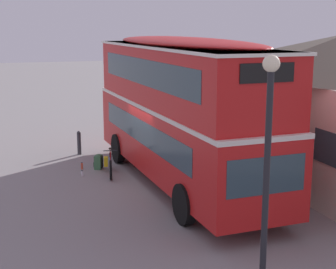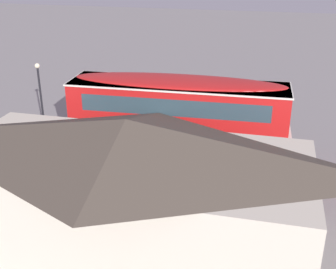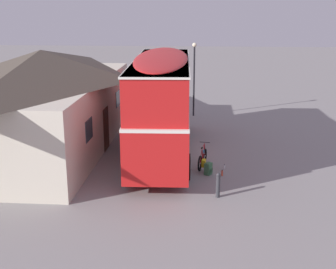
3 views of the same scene
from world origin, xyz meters
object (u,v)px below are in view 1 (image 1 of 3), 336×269
touring_bicycle (110,164)px  water_bottle_clear_plastic (82,173)px  kerb_bollard (79,142)px  street_lamp (267,165)px  double_decker_bus (180,105)px  backpack_on_ground (98,161)px  water_bottle_red_squeeze (82,166)px

touring_bicycle → water_bottle_clear_plastic: 1.01m
water_bottle_clear_plastic → kerb_bollard: 3.15m
street_lamp → double_decker_bus: bearing=170.1°
backpack_on_ground → street_lamp: (10.66, 0.79, 2.60)m
street_lamp → kerb_bollard: (-13.03, -1.11, -2.39)m
water_bottle_clear_plastic → water_bottle_red_squeeze: bearing=171.1°
double_decker_bus → touring_bicycle: bearing=-131.9°
backpack_on_ground → kerb_bollard: 2.40m
backpack_on_ground → water_bottle_red_squeeze: (-0.13, -0.58, -0.16)m
water_bottle_red_squeeze → street_lamp: (10.79, 1.38, 2.76)m
double_decker_bus → kerb_bollard: (-4.99, -2.51, -2.15)m
backpack_on_ground → water_bottle_clear_plastic: 1.05m
backpack_on_ground → touring_bicycle: bearing=15.4°
water_bottle_clear_plastic → water_bottle_red_squeeze: 0.88m
water_bottle_clear_plastic → water_bottle_red_squeeze: water_bottle_red_squeeze is taller
touring_bicycle → water_bottle_clear_plastic: (-0.13, -0.96, -0.27)m
water_bottle_red_squeeze → kerb_bollard: size_ratio=0.27×
double_decker_bus → kerb_bollard: 5.98m
water_bottle_clear_plastic → street_lamp: size_ratio=0.04×
double_decker_bus → water_bottle_red_squeeze: bearing=-134.7°
double_decker_bus → touring_bicycle: double_decker_bus is taller
water_bottle_red_squeeze → kerb_bollard: bearing=173.2°
double_decker_bus → water_bottle_red_squeeze: size_ratio=41.36×
backpack_on_ground → street_lamp: street_lamp is taller
water_bottle_clear_plastic → kerb_bollard: kerb_bollard is taller
double_decker_bus → backpack_on_ground: 4.15m
double_decker_bus → street_lamp: (8.04, -1.40, 0.24)m
double_decker_bus → water_bottle_clear_plastic: size_ratio=51.66×
touring_bicycle → water_bottle_clear_plastic: size_ratio=8.30×
backpack_on_ground → kerb_bollard: kerb_bollard is taller
kerb_bollard → backpack_on_ground: bearing=7.7°
touring_bicycle → street_lamp: (9.79, 0.55, 2.52)m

